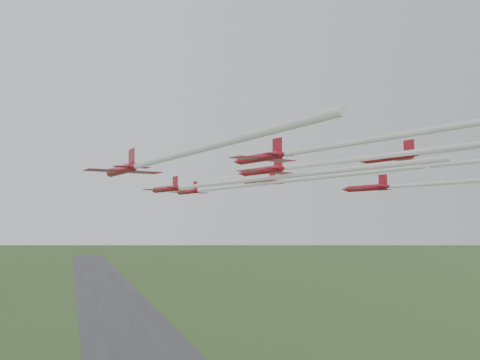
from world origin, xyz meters
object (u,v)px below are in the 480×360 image
object	(u,v)px
jet_row3_left	(149,163)
jet_row4_left	(354,143)
jet_row3_right	(420,184)
jet_row3_mid	(308,165)
jet_lead	(233,187)
jet_row2_right	(312,177)
jet_row2_left	(215,184)

from	to	relation	value
jet_row3_left	jet_row4_left	bearing A→B (deg)	-47.83
jet_row3_right	jet_row4_left	bearing A→B (deg)	-153.25
jet_row3_mid	jet_row4_left	world-z (taller)	jet_row3_mid
jet_lead	jet_row3_right	xyz separation A→B (m)	(25.11, -18.63, -0.29)
jet_row3_left	jet_row4_left	distance (m)	23.03
jet_lead	jet_row4_left	size ratio (longest dim) A/B	1.08
jet_row2_right	jet_row3_left	distance (m)	39.68
jet_lead	jet_row4_left	distance (m)	42.49
jet_row2_left	jet_row4_left	distance (m)	30.58
jet_row3_right	jet_row4_left	size ratio (longest dim) A/B	0.82
jet_row2_left	jet_row2_right	xyz separation A→B (m)	(19.55, 7.33, 2.10)
jet_lead	jet_row2_right	world-z (taller)	jet_row2_right
jet_row2_right	jet_row3_left	world-z (taller)	jet_row2_right
jet_lead	jet_row3_left	size ratio (longest dim) A/B	1.30
jet_row3_left	jet_row3_right	distance (m)	45.30
jet_row3_mid	jet_row3_right	world-z (taller)	jet_row3_mid
jet_lead	jet_row3_left	world-z (taller)	jet_row3_left
jet_row2_right	jet_row3_mid	distance (m)	16.28
jet_row4_left	jet_row3_right	bearing A→B (deg)	26.24
jet_row3_right	jet_lead	bearing A→B (deg)	126.88
jet_row3_left	jet_row3_mid	world-z (taller)	jet_row3_mid
jet_row2_left	jet_row3_mid	distance (m)	14.16
jet_lead	jet_row2_right	size ratio (longest dim) A/B	1.16
jet_row2_left	jet_row2_right	size ratio (longest dim) A/B	1.06
jet_row2_right	jet_row3_right	world-z (taller)	jet_row2_right
jet_lead	jet_row3_mid	bearing A→B (deg)	-88.92
jet_row2_left	jet_row2_right	bearing A→B (deg)	3.27
jet_row2_left	jet_row3_mid	xyz separation A→B (m)	(12.01, -7.09, 2.49)
jet_row2_left	jet_row2_right	distance (m)	20.98
jet_lead	jet_row2_left	distance (m)	14.38
jet_row2_left	jet_row3_left	distance (m)	20.52
jet_lead	jet_row4_left	xyz separation A→B (m)	(-0.17, -42.45, 1.83)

